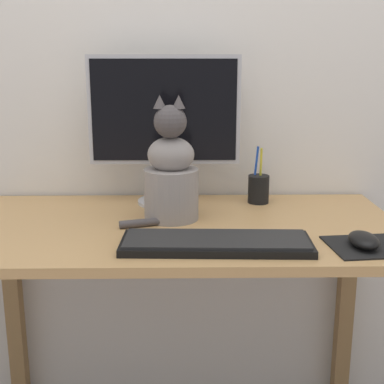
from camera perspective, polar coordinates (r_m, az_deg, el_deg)
The scene contains 8 objects.
wall_back at distance 1.73m, azimuth -1.39°, elevation 16.91°, with size 7.00×0.04×2.50m.
desk at distance 1.49m, azimuth -1.34°, elevation -7.54°, with size 1.20×0.62×0.73m.
monitor at distance 1.61m, azimuth -2.97°, elevation 7.58°, with size 0.45×0.17×0.45m.
keyboard at distance 1.28m, azimuth 2.59°, elevation -5.42°, with size 0.46×0.17×0.02m.
mousepad_right at distance 1.35m, azimuth 18.29°, elevation -5.52°, with size 0.20×0.18×0.00m.
computer_mouse_right at distance 1.33m, azimuth 17.84°, elevation -4.90°, with size 0.07×0.11×0.03m.
cat at distance 1.47m, azimuth -2.28°, elevation 1.89°, with size 0.22×0.18×0.34m.
pen_cup at distance 1.66m, azimuth 7.10°, elevation 0.38°, with size 0.06×0.06×0.17m.
Camera 1 is at (0.01, -1.39, 1.17)m, focal length 50.00 mm.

